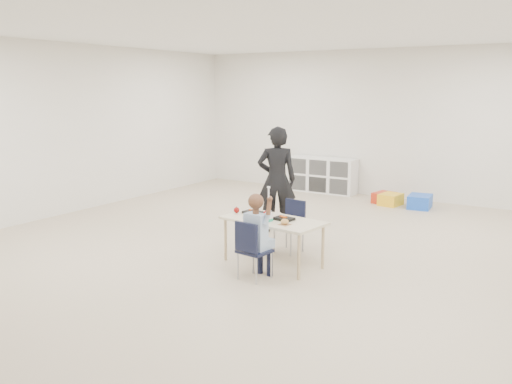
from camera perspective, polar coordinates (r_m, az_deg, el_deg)
The scene contains 16 objects.
room at distance 6.53m, azimuth 0.58°, elevation 5.03°, with size 9.00×9.02×2.80m.
table at distance 6.43m, azimuth 1.80°, elevation -5.24°, with size 1.27×0.75×0.55m.
chair_near at distance 5.94m, azimuth -0.14°, elevation -6.10°, with size 0.32×0.30×0.66m, color black, non-canonical shape.
chair_far at distance 6.91m, azimuth 3.47°, elevation -3.68°, with size 0.32×0.30×0.66m, color black, non-canonical shape.
child at distance 5.89m, azimuth -0.14°, elevation -4.32°, with size 0.44×0.44×1.04m, color #A3C2DC, non-canonical shape.
lunch_tray_near at distance 6.33m, azimuth 2.96°, elevation -2.83°, with size 0.22×0.16×0.03m, color black.
lunch_tray_far at distance 6.65m, azimuth -0.35°, elevation -2.15°, with size 0.22×0.16×0.03m, color black.
milk_carton at distance 6.23m, azimuth 1.35°, elevation -2.72°, with size 0.07×0.07×0.10m, color white.
bread_roll at distance 6.11m, azimuth 3.04°, elevation -3.14°, with size 0.09×0.09×0.07m, color tan.
apple_near at distance 6.49m, azimuth 1.09°, elevation -2.28°, with size 0.07×0.07×0.07m, color maroon.
apple_far at distance 6.68m, azimuth -2.06°, elevation -1.91°, with size 0.07×0.07×0.07m, color maroon.
cubby_shelf at distance 10.98m, azimuth 6.94°, elevation 1.80°, with size 1.40×0.40×0.70m, color white.
adult at distance 7.83m, azimuth 2.19°, elevation 1.32°, with size 0.56×0.37×1.53m, color black.
bin_red at distance 10.16m, azimuth 13.33°, elevation -0.59°, with size 0.31×0.40×0.20m, color red.
bin_yellow at distance 10.00m, azimuth 13.99°, elevation -0.77°, with size 0.33×0.42×0.21m, color yellow.
bin_blue at distance 9.88m, azimuth 16.86°, elevation -0.98°, with size 0.37×0.47×0.23m, color blue.
Camera 1 is at (3.40, -5.54, 2.06)m, focal length 38.00 mm.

